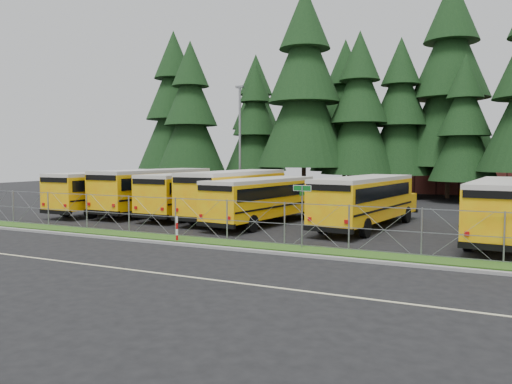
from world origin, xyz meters
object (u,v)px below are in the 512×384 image
at_px(bus_east, 505,211).
at_px(bus_2, 197,195).
at_px(bus_6, 367,203).
at_px(street_sign, 302,203).
at_px(bus_0, 112,192).
at_px(light_standard, 240,140).
at_px(striped_bollard, 177,229).
at_px(bus_4, 264,201).
at_px(bus_1, 158,191).
at_px(bus_3, 238,195).

bearing_deg(bus_east, bus_2, 176.93).
bearing_deg(bus_6, bus_2, -176.50).
distance_m(bus_6, street_sign, 7.61).
xyz_separation_m(bus_0, light_standard, (5.04, 10.35, 4.02)).
relative_size(bus_0, striped_bollard, 9.44).
height_order(bus_6, striped_bollard, bus_6).
xyz_separation_m(bus_6, light_standard, (-13.46, 10.29, 4.03)).
height_order(bus_2, striped_bollard, bus_2).
relative_size(bus_4, light_standard, 1.05).
bearing_deg(bus_0, bus_6, 1.41).
distance_m(bus_4, striped_bollard, 7.42).
distance_m(bus_0, street_sign, 18.94).
height_order(bus_4, bus_east, bus_east).
xyz_separation_m(bus_2, bus_6, (11.84, -0.84, -0.01)).
bearing_deg(striped_bollard, bus_1, 130.75).
xyz_separation_m(bus_0, bus_east, (25.47, -1.68, -0.00)).
distance_m(bus_1, bus_east, 22.45).
bearing_deg(bus_3, striped_bollard, -81.54).
bearing_deg(bus_3, bus_0, -176.16).
distance_m(street_sign, light_standard, 21.95).
bearing_deg(street_sign, bus_3, 132.41).
height_order(bus_2, light_standard, light_standard).
height_order(bus_2, bus_3, bus_3).
distance_m(bus_4, street_sign, 8.09).
distance_m(bus_1, bus_3, 6.72).
bearing_deg(bus_1, bus_6, -1.97).
bearing_deg(bus_east, bus_6, 170.72).
bearing_deg(bus_3, bus_4, -33.03).
relative_size(bus_6, street_sign, 3.99).
xyz_separation_m(striped_bollard, light_standard, (-6.28, 18.59, 4.90)).
xyz_separation_m(bus_0, bus_2, (6.66, 0.90, -0.00)).
relative_size(bus_1, bus_3, 1.00).
xyz_separation_m(bus_6, striped_bollard, (-7.18, -8.30, -0.87)).
bearing_deg(bus_east, bus_4, -178.40).
height_order(bus_4, light_standard, light_standard).
height_order(bus_east, striped_bollard, bus_east).
xyz_separation_m(bus_1, bus_2, (3.46, -0.27, -0.10)).
bearing_deg(striped_bollard, street_sign, 7.37).
bearing_deg(bus_2, bus_6, -3.51).
bearing_deg(bus_4, street_sign, -46.44).
bearing_deg(bus_0, bus_east, -2.55).
bearing_deg(bus_0, bus_3, 5.50).
distance_m(bus_2, bus_6, 11.87).
height_order(bus_3, light_standard, light_standard).
distance_m(bus_0, bus_4, 12.64).
height_order(bus_6, light_standard, light_standard).
bearing_deg(bus_4, bus_6, 16.95).
bearing_deg(bus_3, bus_2, 176.79).
bearing_deg(bus_east, street_sign, -139.70).
bearing_deg(bus_4, striped_bollard, -92.99).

